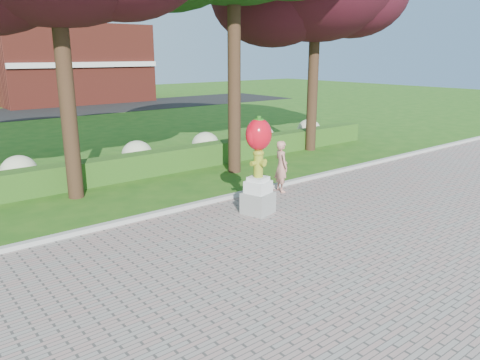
{
  "coord_description": "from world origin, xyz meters",
  "views": [
    {
      "loc": [
        -6.48,
        -7.17,
        4.07
      ],
      "look_at": [
        0.12,
        1.0,
        1.22
      ],
      "focal_mm": 35.0,
      "sensor_mm": 36.0,
      "label": 1
    }
  ],
  "objects": [
    {
      "name": "ground",
      "position": [
        0.0,
        0.0,
        0.0
      ],
      "size": [
        100.0,
        100.0,
        0.0
      ],
      "primitive_type": "plane",
      "color": "#225415",
      "rests_on": "ground"
    },
    {
      "name": "building_right",
      "position": [
        8.0,
        34.0,
        3.2
      ],
      "size": [
        12.0,
        8.0,
        6.4
      ],
      "primitive_type": "cube",
      "color": "maroon",
      "rests_on": "ground"
    },
    {
      "name": "lawn_hedge",
      "position": [
        0.0,
        7.0,
        0.4
      ],
      "size": [
        24.0,
        0.7,
        0.8
      ],
      "primitive_type": "cube",
      "color": "#224B15",
      "rests_on": "ground"
    },
    {
      "name": "hydrangea_row",
      "position": [
        0.57,
        8.0,
        0.55
      ],
      "size": [
        20.1,
        1.1,
        0.99
      ],
      "color": "#ACB187",
      "rests_on": "ground"
    },
    {
      "name": "walkway",
      "position": [
        0.0,
        -4.0,
        0.02
      ],
      "size": [
        40.0,
        14.0,
        0.04
      ],
      "primitive_type": "cube",
      "color": "gray",
      "rests_on": "ground"
    },
    {
      "name": "hydrant_sculpture",
      "position": [
        1.15,
        1.53,
        1.38
      ],
      "size": [
        0.84,
        0.84,
        2.54
      ],
      "rotation": [
        0.0,
        0.0,
        0.26
      ],
      "color": "gray",
      "rests_on": "walkway"
    },
    {
      "name": "woman",
      "position": [
        3.0,
        2.6,
        0.81
      ],
      "size": [
        0.52,
        0.65,
        1.55
      ],
      "primitive_type": "imported",
      "rotation": [
        0.0,
        0.0,
        1.27
      ],
      "color": "tan",
      "rests_on": "walkway"
    },
    {
      "name": "curb",
      "position": [
        0.0,
        3.0,
        0.07
      ],
      "size": [
        40.0,
        0.18,
        0.15
      ],
      "primitive_type": "cube",
      "color": "#ADADA5",
      "rests_on": "ground"
    }
  ]
}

